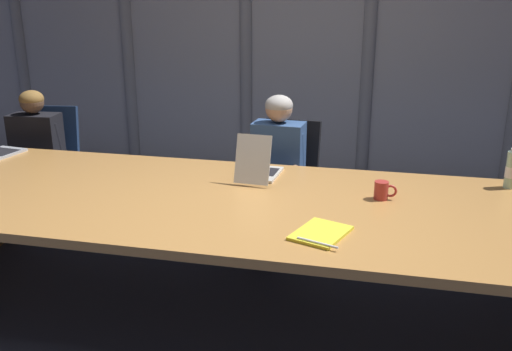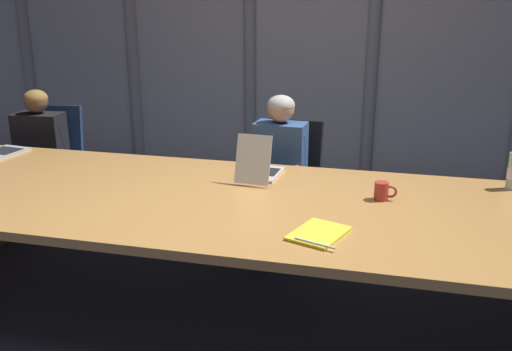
{
  "view_description": "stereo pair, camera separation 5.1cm",
  "coord_description": "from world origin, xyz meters",
  "px_view_note": "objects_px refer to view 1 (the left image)",
  "views": [
    {
      "loc": [
        0.71,
        -2.88,
        1.82
      ],
      "look_at": [
        0.01,
        0.15,
        0.82
      ],
      "focal_mm": 38.93,
      "sensor_mm": 36.0,
      "label": 1
    },
    {
      "loc": [
        0.76,
        -2.87,
        1.82
      ],
      "look_at": [
        0.01,
        0.15,
        0.82
      ],
      "focal_mm": 38.93,
      "sensor_mm": 36.0,
      "label": 2
    }
  ],
  "objects_px": {
    "coffee_mug_far": "(382,190)",
    "office_chair_left_mid": "(285,198)",
    "laptop_left_mid": "(259,169)",
    "person_left_end": "(32,151)",
    "office_chair_left_end": "(50,179)",
    "person_left_mid": "(275,164)",
    "spiral_notepad": "(321,233)",
    "water_bottle_primary": "(511,170)"
  },
  "relations": [
    {
      "from": "office_chair_left_mid",
      "to": "water_bottle_primary",
      "type": "distance_m",
      "value": 1.64
    },
    {
      "from": "coffee_mug_far",
      "to": "office_chair_left_mid",
      "type": "bearing_deg",
      "value": 127.66
    },
    {
      "from": "laptop_left_mid",
      "to": "spiral_notepad",
      "type": "relative_size",
      "value": 1.18
    },
    {
      "from": "person_left_end",
      "to": "coffee_mug_far",
      "type": "height_order",
      "value": "person_left_end"
    },
    {
      "from": "water_bottle_primary",
      "to": "office_chair_left_mid",
      "type": "bearing_deg",
      "value": 159.4
    },
    {
      "from": "person_left_mid",
      "to": "spiral_notepad",
      "type": "height_order",
      "value": "person_left_mid"
    },
    {
      "from": "water_bottle_primary",
      "to": "coffee_mug_far",
      "type": "relative_size",
      "value": 1.92
    },
    {
      "from": "laptop_left_mid",
      "to": "spiral_notepad",
      "type": "bearing_deg",
      "value": -145.38
    },
    {
      "from": "laptop_left_mid",
      "to": "office_chair_left_end",
      "type": "bearing_deg",
      "value": 73.84
    },
    {
      "from": "person_left_end",
      "to": "coffee_mug_far",
      "type": "xyz_separation_m",
      "value": [
        2.79,
        -0.77,
        0.15
      ]
    },
    {
      "from": "person_left_mid",
      "to": "office_chair_left_mid",
      "type": "bearing_deg",
      "value": 165.17
    },
    {
      "from": "office_chair_left_end",
      "to": "coffee_mug_far",
      "type": "xyz_separation_m",
      "value": [
        2.76,
        -0.93,
        0.43
      ]
    },
    {
      "from": "person_left_end",
      "to": "office_chair_left_end",
      "type": "bearing_deg",
      "value": 165.24
    },
    {
      "from": "coffee_mug_far",
      "to": "spiral_notepad",
      "type": "xyz_separation_m",
      "value": [
        -0.28,
        -0.58,
        -0.04
      ]
    },
    {
      "from": "office_chair_left_end",
      "to": "person_left_end",
      "type": "height_order",
      "value": "person_left_end"
    },
    {
      "from": "laptop_left_mid",
      "to": "person_left_end",
      "type": "bearing_deg",
      "value": 78.19
    },
    {
      "from": "office_chair_left_end",
      "to": "coffee_mug_far",
      "type": "relative_size",
      "value": 7.3
    },
    {
      "from": "laptop_left_mid",
      "to": "office_chair_left_end",
      "type": "xyz_separation_m",
      "value": [
        -1.99,
        0.71,
        -0.44
      ]
    },
    {
      "from": "person_left_end",
      "to": "coffee_mug_far",
      "type": "distance_m",
      "value": 2.89
    },
    {
      "from": "person_left_end",
      "to": "person_left_mid",
      "type": "relative_size",
      "value": 0.97
    },
    {
      "from": "office_chair_left_end",
      "to": "spiral_notepad",
      "type": "distance_m",
      "value": 2.93
    },
    {
      "from": "person_left_end",
      "to": "spiral_notepad",
      "type": "relative_size",
      "value": 3.09
    },
    {
      "from": "laptop_left_mid",
      "to": "person_left_mid",
      "type": "distance_m",
      "value": 0.56
    },
    {
      "from": "water_bottle_primary",
      "to": "spiral_notepad",
      "type": "xyz_separation_m",
      "value": [
        -1.03,
        -0.96,
        -0.1
      ]
    },
    {
      "from": "laptop_left_mid",
      "to": "person_left_end",
      "type": "distance_m",
      "value": 2.09
    },
    {
      "from": "office_chair_left_mid",
      "to": "water_bottle_primary",
      "type": "height_order",
      "value": "water_bottle_primary"
    },
    {
      "from": "person_left_end",
      "to": "spiral_notepad",
      "type": "distance_m",
      "value": 2.85
    },
    {
      "from": "laptop_left_mid",
      "to": "spiral_notepad",
      "type": "distance_m",
      "value": 0.94
    },
    {
      "from": "coffee_mug_far",
      "to": "office_chair_left_end",
      "type": "bearing_deg",
      "value": 161.39
    },
    {
      "from": "office_chair_left_end",
      "to": "person_left_end",
      "type": "relative_size",
      "value": 0.84
    },
    {
      "from": "office_chair_left_end",
      "to": "person_left_end",
      "type": "xyz_separation_m",
      "value": [
        -0.03,
        -0.16,
        0.28
      ]
    },
    {
      "from": "laptop_left_mid",
      "to": "coffee_mug_far",
      "type": "height_order",
      "value": "laptop_left_mid"
    },
    {
      "from": "person_left_end",
      "to": "person_left_mid",
      "type": "bearing_deg",
      "value": 84.31
    },
    {
      "from": "office_chair_left_mid",
      "to": "person_left_end",
      "type": "relative_size",
      "value": 0.83
    },
    {
      "from": "laptop_left_mid",
      "to": "office_chair_left_mid",
      "type": "distance_m",
      "value": 0.83
    },
    {
      "from": "office_chair_left_end",
      "to": "person_left_end",
      "type": "distance_m",
      "value": 0.33
    },
    {
      "from": "person_left_end",
      "to": "person_left_mid",
      "type": "height_order",
      "value": "person_left_mid"
    },
    {
      "from": "office_chair_left_mid",
      "to": "spiral_notepad",
      "type": "relative_size",
      "value": 2.56
    },
    {
      "from": "office_chair_left_mid",
      "to": "laptop_left_mid",
      "type": "bearing_deg",
      "value": 1.83
    },
    {
      "from": "person_left_end",
      "to": "person_left_mid",
      "type": "distance_m",
      "value": 2.02
    },
    {
      "from": "office_chair_left_end",
      "to": "water_bottle_primary",
      "type": "bearing_deg",
      "value": 71.7
    },
    {
      "from": "person_left_end",
      "to": "coffee_mug_far",
      "type": "relative_size",
      "value": 8.64
    }
  ]
}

